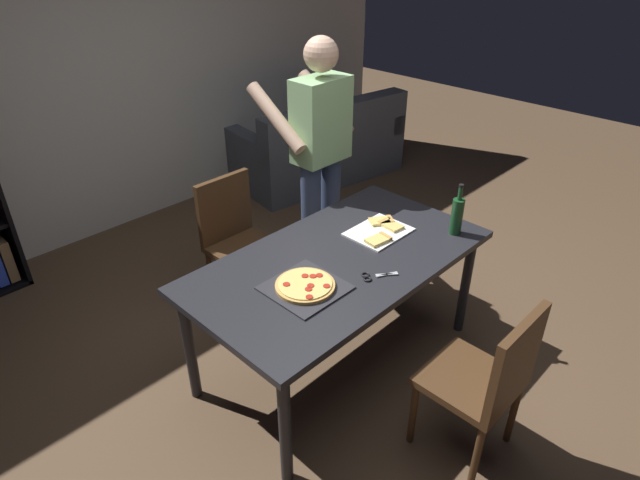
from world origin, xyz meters
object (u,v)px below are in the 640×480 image
Objects in this scene: dining_table at (339,268)px; person_serving_pizza at (319,152)px; couch at (320,150)px; wine_bottle at (457,215)px; pepperoni_pizza_on_tray at (305,286)px; chair_far_side at (236,234)px; chair_near_camera at (489,377)px; kitchen_scissors at (374,276)px.

person_serving_pizza is at bearing 51.15° from dining_table.
person_serving_pizza reaches higher than couch.
wine_bottle is (-1.22, -2.29, 0.57)m from couch.
pepperoni_pizza_on_tray is 1.15× the size of wine_bottle.
chair_far_side reaches higher than dining_table.
couch is 1.03× the size of person_serving_pizza.
chair_near_camera is 1.90m from chair_far_side.
dining_table is 2.77m from couch.
pepperoni_pizza_on_tray is at bearing -108.10° from chair_far_side.
wine_bottle is at bearing -61.73° from chair_far_side.
chair_far_side is 1.47m from wine_bottle.
chair_far_side is 4.76× the size of kitchen_scissors.
pepperoni_pizza_on_tray is at bearing -168.00° from dining_table.
chair_far_side is 0.51× the size of person_serving_pizza.
person_serving_pizza is (0.59, 1.68, 0.49)m from chair_near_camera.
couch reaches higher than pepperoni_pizza_on_tray.
kitchen_scissors is at bearing -92.93° from dining_table.
chair_near_camera is 2.85× the size of wine_bottle.
couch is at bearing 62.07° from wine_bottle.
chair_far_side is (0.00, 0.95, -0.17)m from dining_table.
wine_bottle is at bearing -117.93° from couch.
person_serving_pizza is at bearing 40.98° from pepperoni_pizza_on_tray.
person_serving_pizza is 1.18m from kitchen_scissors.
wine_bottle is (1.01, -0.24, 0.10)m from pepperoni_pizza_on_tray.
dining_table is at bearing 87.07° from kitchen_scissors.
couch is 9.53× the size of kitchen_scissors.
chair_near_camera reaches higher than dining_table.
dining_table is 9.04× the size of kitchen_scissors.
chair_far_side reaches higher than pepperoni_pizza_on_tray.
person_serving_pizza is at bearing 94.87° from wine_bottle.
chair_far_side is at bearing 159.44° from person_serving_pizza.
person_serving_pizza is (-1.30, -1.26, 0.70)m from couch.
wine_bottle is at bearing -4.40° from kitchen_scissors.
dining_table is 0.96m from chair_far_side.
chair_far_side is at bearing 90.00° from dining_table.
chair_near_camera reaches higher than pepperoni_pizza_on_tray.
wine_bottle reaches higher than kitchen_scissors.
wine_bottle is at bearing -13.15° from pepperoni_pizza_on_tray.
wine_bottle is (0.09, -1.04, -0.13)m from person_serving_pizza.
wine_bottle is 1.67× the size of kitchen_scissors.
kitchen_scissors is (-0.01, -1.20, 0.24)m from chair_far_side.
wine_bottle reaches higher than dining_table.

